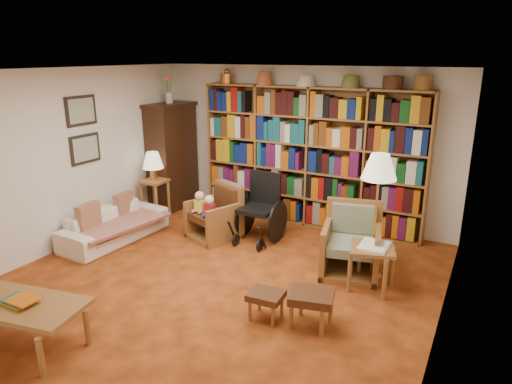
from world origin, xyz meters
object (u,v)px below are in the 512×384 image
Objects in this scene: footstool_b at (312,299)px; wheelchair at (261,210)px; sofa at (115,225)px; armchair_sage at (353,246)px; armchair_leather at (217,215)px; side_table_papers at (373,254)px; footstool_a at (266,297)px; side_table_lamp at (155,191)px; floor_lamp at (379,172)px; coffee_table at (22,307)px.

wheelchair is at bearing 130.24° from footstool_b.
sofa is 1.87× the size of armchair_sage.
side_table_papers is at bearing -11.50° from armchair_leather.
side_table_papers is 1.12m from footstool_b.
armchair_sage is 1.59m from footstool_a.
side_table_lamp is at bearing -179.28° from wheelchair.
wheelchair is 0.65× the size of floor_lamp.
side_table_lamp is 1.30× the size of footstool_b.
side_table_lamp is at bearing 173.70° from floor_lamp.
wheelchair is 3.44m from coffee_table.
armchair_leather is 2.65m from footstool_b.
armchair_sage is 1.48× the size of side_table_papers.
sofa reaches higher than coffee_table.
armchair_sage is 2.37× the size of footstool_a.
sofa is 1.08m from side_table_lamp.
armchair_leather is 2.37m from footstool_a.
sofa is at bearing 168.08° from footstool_b.
armchair_sage is at bearing -75.92° from sofa.
sofa is at bearing -150.44° from wheelchair.
armchair_leather is at bearing 174.84° from floor_lamp.
side_table_papers is at bearing -46.60° from armchair_sage.
armchair_leather reaches higher than footstool_b.
armchair_leather reaches higher than side_table_papers.
wheelchair is at bearing 76.54° from coffee_table.
wheelchair reaches higher than footstool_b.
floor_lamp reaches higher than footstool_a.
armchair_sage reaches higher than side_table_papers.
sofa is 3.22× the size of footstool_b.
floor_lamp reaches higher than coffee_table.
armchair_sage reaches higher than footstool_b.
floor_lamp is 3.06× the size of footstool_b.
wheelchair is 2.04m from floor_lamp.
sofa is 3.89m from floor_lamp.
armchair_sage reaches higher than side_table_lamp.
floor_lamp is at bearing 78.59° from footstool_b.
side_table_papers is at bearing 44.61° from coffee_table.
sofa reaches higher than footstool_a.
footstool_b is at bearing -49.76° from wheelchair.
floor_lamp is (0.26, -0.06, 1.02)m from armchair_sage.
floor_lamp is (3.67, 0.63, 1.11)m from sofa.
side_table_lamp is 1.79× the size of footstool_a.
floor_lamp is 4.21× the size of footstool_a.
wheelchair is 1.99m from side_table_papers.
side_table_lamp is at bearing 169.61° from side_table_papers.
armchair_leather is 0.99× the size of armchair_sage.
armchair_sage is 0.87× the size of wheelchair.
footstool_a is at bearing 38.23° from coffee_table.
wheelchair is (0.63, 0.22, 0.12)m from armchair_leather.
coffee_table is (-2.31, -1.56, 0.07)m from footstool_b.
armchair_sage is (2.15, -0.15, -0.00)m from armchair_leather.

